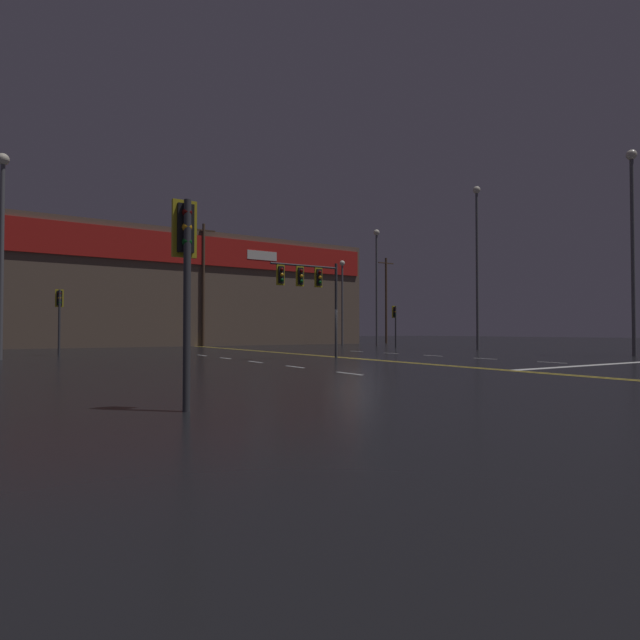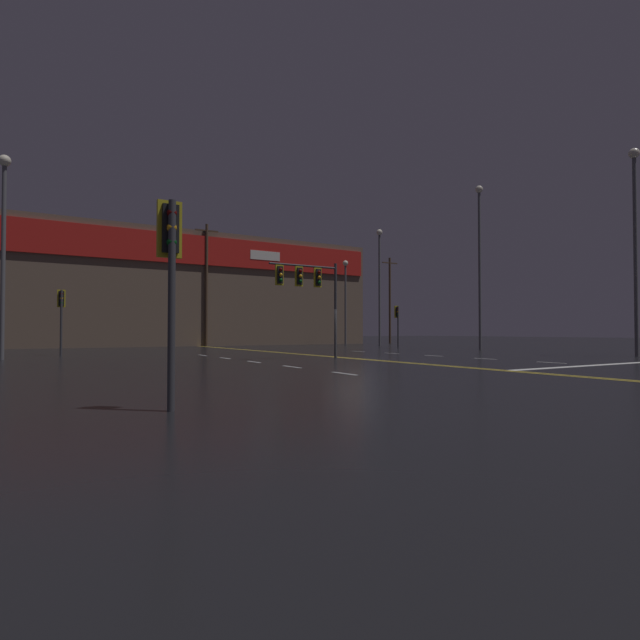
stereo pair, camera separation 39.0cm
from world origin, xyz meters
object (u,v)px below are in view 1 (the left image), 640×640
(streetlight_far_right, at_px, (377,273))
(traffic_signal_corner_southwest, at_px, (185,255))
(traffic_signal_corner_northeast, at_px, (395,317))
(streetlight_median_approach, at_px, (477,249))
(streetlight_far_median, at_px, (632,227))
(streetlight_near_right, at_px, (2,229))
(traffic_signal_corner_northwest, at_px, (59,307))
(streetlight_far_left, at_px, (342,290))
(traffic_signal_median, at_px, (308,283))

(streetlight_far_right, bearing_deg, traffic_signal_corner_southwest, -133.40)
(traffic_signal_corner_northeast, relative_size, streetlight_median_approach, 0.28)
(traffic_signal_corner_northeast, xyz_separation_m, streetlight_far_median, (2.01, -17.64, 4.54))
(streetlight_near_right, xyz_separation_m, streetlight_far_right, (29.37, 8.33, 0.54))
(traffic_signal_corner_northeast, xyz_separation_m, streetlight_median_approach, (2.84, -6.17, 5.05))
(traffic_signal_corner_northeast, distance_m, traffic_signal_corner_southwest, 33.82)
(traffic_signal_corner_northeast, height_order, streetlight_far_right, streetlight_far_right)
(traffic_signal_corner_northwest, bearing_deg, streetlight_near_right, -130.27)
(streetlight_median_approach, bearing_deg, traffic_signal_corner_northeast, 114.71)
(traffic_signal_corner_southwest, xyz_separation_m, streetlight_far_right, (26.48, 28.00, 4.15))
(streetlight_far_right, bearing_deg, streetlight_far_median, -89.74)
(traffic_signal_corner_northwest, distance_m, streetlight_far_median, 32.16)
(traffic_signal_corner_southwest, height_order, streetlight_near_right, streetlight_near_right)
(streetlight_far_left, distance_m, streetlight_far_median, 28.25)
(traffic_signal_corner_northeast, distance_m, streetlight_median_approach, 8.47)
(traffic_signal_median, relative_size, traffic_signal_corner_southwest, 1.34)
(traffic_signal_corner_northwest, height_order, streetlight_far_left, streetlight_far_left)
(streetlight_near_right, distance_m, streetlight_far_left, 32.69)
(streetlight_near_right, distance_m, streetlight_far_right, 30.54)
(streetlight_far_median, bearing_deg, streetlight_near_right, 154.46)
(traffic_signal_corner_northwest, distance_m, traffic_signal_corner_northeast, 24.75)
(streetlight_far_left, relative_size, streetlight_far_median, 0.76)
(streetlight_far_median, bearing_deg, traffic_signal_median, 156.21)
(streetlight_far_median, bearing_deg, traffic_signal_corner_southwest, -168.13)
(streetlight_far_left, bearing_deg, streetlight_far_median, -89.99)
(traffic_signal_corner_southwest, bearing_deg, traffic_signal_corner_northeast, 43.38)
(traffic_signal_corner_northwest, bearing_deg, streetlight_far_right, 10.87)
(streetlight_far_left, relative_size, streetlight_far_right, 0.80)
(streetlight_far_right, bearing_deg, streetlight_near_right, -164.17)
(streetlight_near_right, distance_m, streetlight_median_approach, 30.45)
(traffic_signal_corner_northeast, bearing_deg, traffic_signal_corner_northwest, -179.20)
(traffic_signal_corner_southwest, bearing_deg, traffic_signal_corner_northwest, 90.41)
(streetlight_near_right, bearing_deg, traffic_signal_corner_southwest, -81.65)
(traffic_signal_corner_northeast, bearing_deg, streetlight_far_right, 68.26)
(streetlight_near_right, xyz_separation_m, streetlight_median_approach, (30.31, -2.62, 1.34))
(traffic_signal_median, distance_m, streetlight_median_approach, 18.24)
(traffic_signal_corner_northeast, height_order, traffic_signal_corner_southwest, traffic_signal_corner_southwest)
(traffic_signal_median, distance_m, traffic_signal_corner_southwest, 16.39)
(traffic_signal_median, height_order, traffic_signal_corner_northwest, traffic_signal_median)
(traffic_signal_median, distance_m, streetlight_far_right, 22.52)
(traffic_signal_median, distance_m, streetlight_far_median, 18.33)
(traffic_signal_median, bearing_deg, streetlight_near_right, 152.30)
(traffic_signal_corner_northwest, xyz_separation_m, streetlight_far_right, (26.65, 5.12, 4.08))
(streetlight_median_approach, bearing_deg, streetlight_near_right, 175.07)
(streetlight_far_left, bearing_deg, traffic_signal_corner_northwest, -157.82)
(traffic_signal_corner_northwest, height_order, streetlight_median_approach, streetlight_median_approach)
(streetlight_near_right, height_order, streetlight_median_approach, streetlight_median_approach)
(traffic_signal_corner_northwest, relative_size, streetlight_far_median, 0.33)
(traffic_signal_median, relative_size, streetlight_median_approach, 0.39)
(streetlight_median_approach, relative_size, streetlight_far_right, 1.14)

